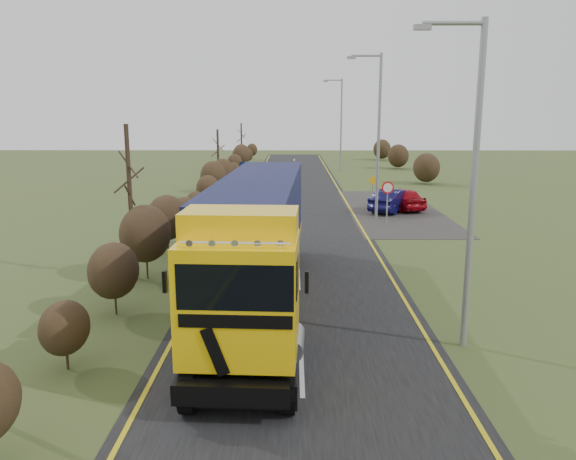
{
  "coord_description": "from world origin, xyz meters",
  "views": [
    {
      "loc": [
        -0.24,
        -17.34,
        6.49
      ],
      "look_at": [
        -0.41,
        4.32,
        1.92
      ],
      "focal_mm": 35.0,
      "sensor_mm": 36.0,
      "label": 1
    }
  ],
  "objects_px": {
    "lorry": "(257,234)",
    "car_blue_sedan": "(393,200)",
    "speed_sign": "(388,194)",
    "streetlight_near": "(470,175)",
    "car_red_hatchback": "(401,198)"
  },
  "relations": [
    {
      "from": "car_blue_sedan",
      "to": "lorry",
      "type": "bearing_deg",
      "value": 99.75
    },
    {
      "from": "car_blue_sedan",
      "to": "streetlight_near",
      "type": "xyz_separation_m",
      "value": [
        -1.93,
        -21.89,
        4.11
      ]
    },
    {
      "from": "speed_sign",
      "to": "lorry",
      "type": "bearing_deg",
      "value": -115.87
    },
    {
      "from": "lorry",
      "to": "car_blue_sedan",
      "type": "height_order",
      "value": "lorry"
    },
    {
      "from": "speed_sign",
      "to": "streetlight_near",
      "type": "bearing_deg",
      "value": -92.52
    },
    {
      "from": "speed_sign",
      "to": "car_red_hatchback",
      "type": "bearing_deg",
      "value": 71.58
    },
    {
      "from": "lorry",
      "to": "speed_sign",
      "type": "relative_size",
      "value": 6.1
    },
    {
      "from": "car_blue_sedan",
      "to": "speed_sign",
      "type": "distance_m",
      "value": 4.98
    },
    {
      "from": "streetlight_near",
      "to": "speed_sign",
      "type": "distance_m",
      "value": 17.46
    },
    {
      "from": "lorry",
      "to": "streetlight_near",
      "type": "distance_m",
      "value": 7.24
    },
    {
      "from": "car_blue_sedan",
      "to": "speed_sign",
      "type": "height_order",
      "value": "speed_sign"
    },
    {
      "from": "car_red_hatchback",
      "to": "speed_sign",
      "type": "distance_m",
      "value": 5.89
    },
    {
      "from": "lorry",
      "to": "car_red_hatchback",
      "type": "bearing_deg",
      "value": 68.93
    },
    {
      "from": "car_red_hatchback",
      "to": "car_blue_sedan",
      "type": "bearing_deg",
      "value": 30.68
    },
    {
      "from": "lorry",
      "to": "streetlight_near",
      "type": "xyz_separation_m",
      "value": [
        5.91,
        -3.44,
        2.39
      ]
    }
  ]
}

